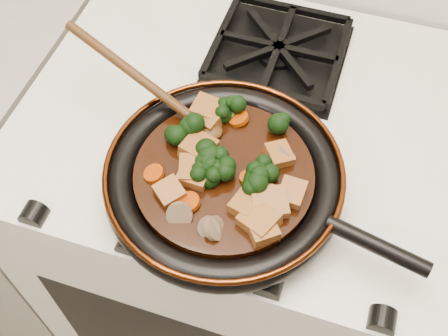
% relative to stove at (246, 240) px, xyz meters
% --- Properties ---
extents(stove, '(0.76, 0.60, 0.90)m').
position_rel_stove_xyz_m(stove, '(0.00, 0.00, 0.00)').
color(stove, white).
rests_on(stove, ground).
extents(burner_grate_front, '(0.23, 0.23, 0.03)m').
position_rel_stove_xyz_m(burner_grate_front, '(0.00, -0.14, 0.46)').
color(burner_grate_front, black).
rests_on(burner_grate_front, stove).
extents(burner_grate_back, '(0.23, 0.23, 0.03)m').
position_rel_stove_xyz_m(burner_grate_back, '(0.00, 0.14, 0.46)').
color(burner_grate_back, black).
rests_on(burner_grate_back, stove).
extents(skillet, '(0.46, 0.34, 0.05)m').
position_rel_stove_xyz_m(skillet, '(0.00, -0.16, 0.49)').
color(skillet, black).
rests_on(skillet, burner_grate_front).
extents(braising_sauce, '(0.25, 0.25, 0.02)m').
position_rel_stove_xyz_m(braising_sauce, '(-0.00, -0.16, 0.50)').
color(braising_sauce, black).
rests_on(braising_sauce, skillet).
extents(tofu_cube_0, '(0.05, 0.05, 0.02)m').
position_rel_stove_xyz_m(tofu_cube_0, '(0.08, -0.23, 0.52)').
color(tofu_cube_0, brown).
rests_on(tofu_cube_0, braising_sauce).
extents(tofu_cube_1, '(0.05, 0.05, 0.03)m').
position_rel_stove_xyz_m(tofu_cube_1, '(-0.05, -0.08, 0.52)').
color(tofu_cube_1, brown).
rests_on(tofu_cube_1, braising_sauce).
extents(tofu_cube_2, '(0.05, 0.05, 0.03)m').
position_rel_stove_xyz_m(tofu_cube_2, '(-0.04, -0.18, 0.52)').
color(tofu_cube_2, brown).
rests_on(tofu_cube_2, braising_sauce).
extents(tofu_cube_3, '(0.04, 0.04, 0.03)m').
position_rel_stove_xyz_m(tofu_cube_3, '(-0.04, -0.18, 0.52)').
color(tofu_cube_3, brown).
rests_on(tofu_cube_3, braising_sauce).
extents(tofu_cube_4, '(0.06, 0.06, 0.03)m').
position_rel_stove_xyz_m(tofu_cube_4, '(0.07, -0.19, 0.52)').
color(tofu_cube_4, brown).
rests_on(tofu_cube_4, braising_sauce).
extents(tofu_cube_5, '(0.05, 0.05, 0.03)m').
position_rel_stove_xyz_m(tofu_cube_5, '(-0.05, -0.14, 0.52)').
color(tofu_cube_5, brown).
rests_on(tofu_cube_5, braising_sauce).
extents(tofu_cube_6, '(0.04, 0.04, 0.03)m').
position_rel_stove_xyz_m(tofu_cube_6, '(0.10, -0.17, 0.52)').
color(tofu_cube_6, brown).
rests_on(tofu_cube_6, braising_sauce).
extents(tofu_cube_7, '(0.05, 0.05, 0.03)m').
position_rel_stove_xyz_m(tofu_cube_7, '(0.06, -0.11, 0.52)').
color(tofu_cube_7, brown).
rests_on(tofu_cube_7, braising_sauce).
extents(tofu_cube_8, '(0.05, 0.05, 0.02)m').
position_rel_stove_xyz_m(tofu_cube_8, '(-0.06, -0.22, 0.52)').
color(tofu_cube_8, brown).
rests_on(tofu_cube_8, braising_sauce).
extents(tofu_cube_9, '(0.06, 0.06, 0.03)m').
position_rel_stove_xyz_m(tofu_cube_9, '(0.07, -0.22, 0.52)').
color(tofu_cube_9, brown).
rests_on(tofu_cube_9, braising_sauce).
extents(tofu_cube_10, '(0.04, 0.04, 0.02)m').
position_rel_stove_xyz_m(tofu_cube_10, '(0.04, -0.21, 0.52)').
color(tofu_cube_10, brown).
rests_on(tofu_cube_10, braising_sauce).
extents(tofu_cube_11, '(0.05, 0.05, 0.03)m').
position_rel_stove_xyz_m(tofu_cube_11, '(-0.06, -0.07, 0.52)').
color(tofu_cube_11, brown).
rests_on(tofu_cube_11, braising_sauce).
extents(broccoli_floret_0, '(0.07, 0.07, 0.07)m').
position_rel_stove_xyz_m(broccoli_floret_0, '(-0.02, -0.17, 0.52)').
color(broccoli_floret_0, black).
rests_on(broccoli_floret_0, braising_sauce).
extents(broccoli_floret_1, '(0.09, 0.08, 0.07)m').
position_rel_stove_xyz_m(broccoli_floret_1, '(-0.03, -0.06, 0.52)').
color(broccoli_floret_1, black).
rests_on(broccoli_floret_1, braising_sauce).
extents(broccoli_floret_2, '(0.08, 0.07, 0.06)m').
position_rel_stove_xyz_m(broccoli_floret_2, '(-0.02, -0.15, 0.52)').
color(broccoli_floret_2, black).
rests_on(broccoli_floret_2, braising_sauce).
extents(broccoli_floret_3, '(0.09, 0.09, 0.07)m').
position_rel_stove_xyz_m(broccoli_floret_3, '(-0.08, -0.12, 0.52)').
color(broccoli_floret_3, black).
rests_on(broccoli_floret_3, braising_sauce).
extents(broccoli_floret_4, '(0.08, 0.08, 0.08)m').
position_rel_stove_xyz_m(broccoli_floret_4, '(0.05, -0.07, 0.52)').
color(broccoli_floret_4, black).
rests_on(broccoli_floret_4, braising_sauce).
extents(broccoli_floret_5, '(0.07, 0.08, 0.06)m').
position_rel_stove_xyz_m(broccoli_floret_5, '(-0.01, -0.17, 0.52)').
color(broccoli_floret_5, black).
rests_on(broccoli_floret_5, braising_sauce).
extents(broccoli_floret_6, '(0.07, 0.08, 0.07)m').
position_rel_stove_xyz_m(broccoli_floret_6, '(0.05, -0.15, 0.52)').
color(broccoli_floret_6, black).
rests_on(broccoli_floret_6, braising_sauce).
extents(broccoli_floret_7, '(0.09, 0.08, 0.07)m').
position_rel_stove_xyz_m(broccoli_floret_7, '(0.05, -0.17, 0.52)').
color(broccoli_floret_7, black).
rests_on(broccoli_floret_7, braising_sauce).
extents(broccoli_floret_8, '(0.07, 0.08, 0.07)m').
position_rel_stove_xyz_m(broccoli_floret_8, '(-0.03, -0.18, 0.52)').
color(broccoli_floret_8, black).
rests_on(broccoli_floret_8, braising_sauce).
extents(carrot_coin_0, '(0.03, 0.03, 0.01)m').
position_rel_stove_xyz_m(carrot_coin_0, '(0.07, -0.18, 0.51)').
color(carrot_coin_0, '#A23704').
rests_on(carrot_coin_0, braising_sauce).
extents(carrot_coin_1, '(0.03, 0.03, 0.01)m').
position_rel_stove_xyz_m(carrot_coin_1, '(-0.04, -0.07, 0.51)').
color(carrot_coin_1, '#A23704').
rests_on(carrot_coin_1, braising_sauce).
extents(carrot_coin_2, '(0.03, 0.03, 0.02)m').
position_rel_stove_xyz_m(carrot_coin_2, '(-0.03, -0.22, 0.51)').
color(carrot_coin_2, '#A23704').
rests_on(carrot_coin_2, braising_sauce).
extents(carrot_coin_3, '(0.03, 0.03, 0.02)m').
position_rel_stove_xyz_m(carrot_coin_3, '(0.03, -0.16, 0.51)').
color(carrot_coin_3, '#A23704').
rests_on(carrot_coin_3, braising_sauce).
extents(carrot_coin_4, '(0.03, 0.03, 0.02)m').
position_rel_stove_xyz_m(carrot_coin_4, '(-0.01, -0.06, 0.51)').
color(carrot_coin_4, '#A23704').
rests_on(carrot_coin_4, braising_sauce).
extents(carrot_coin_5, '(0.03, 0.03, 0.02)m').
position_rel_stove_xyz_m(carrot_coin_5, '(-0.09, -0.19, 0.51)').
color(carrot_coin_5, '#A23704').
rests_on(carrot_coin_5, braising_sauce).
extents(mushroom_slice_0, '(0.04, 0.03, 0.03)m').
position_rel_stove_xyz_m(mushroom_slice_0, '(0.01, -0.25, 0.52)').
color(mushroom_slice_0, brown).
rests_on(mushroom_slice_0, braising_sauce).
extents(mushroom_slice_1, '(0.03, 0.04, 0.03)m').
position_rel_stove_xyz_m(mushroom_slice_1, '(0.01, -0.25, 0.52)').
color(mushroom_slice_1, brown).
rests_on(mushroom_slice_1, braising_sauce).
extents(mushroom_slice_2, '(0.04, 0.04, 0.03)m').
position_rel_stove_xyz_m(mushroom_slice_2, '(0.07, -0.10, 0.52)').
color(mushroom_slice_2, brown).
rests_on(mushroom_slice_2, braising_sauce).
extents(mushroom_slice_3, '(0.04, 0.04, 0.03)m').
position_rel_stove_xyz_m(mushroom_slice_3, '(-0.04, -0.25, 0.52)').
color(mushroom_slice_3, brown).
rests_on(mushroom_slice_3, braising_sauce).
extents(wooden_spoon, '(0.16, 0.07, 0.26)m').
position_rel_stove_xyz_m(wooden_spoon, '(-0.12, -0.08, 0.54)').
color(wooden_spoon, '#43240E').
rests_on(wooden_spoon, braising_sauce).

